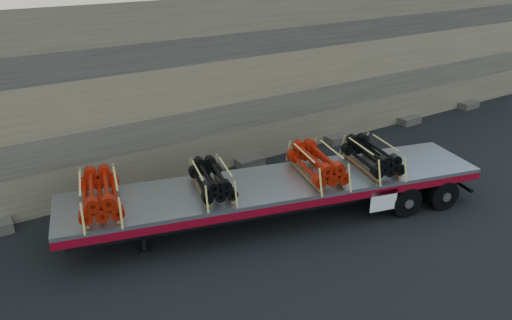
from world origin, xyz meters
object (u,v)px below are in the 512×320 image
Objects in this scene: bundle_front at (100,195)px; bundle_midfront at (212,180)px; trailer at (278,200)px; bundle_midrear at (317,164)px; bundle_rear at (372,156)px.

bundle_front reaches higher than bundle_midfront.
bundle_midrear is at bearing -0.00° from trailer.
bundle_midrear is (3.58, -0.93, 0.05)m from bundle_midfront.
trailer is 1.84m from bundle_midrear.
bundle_front is at bearing 180.00° from trailer.
bundle_midfront is at bearing 180.00° from bundle_rear.
bundle_midfront reaches higher than trailer.
bundle_front reaches higher than trailer.
bundle_rear is at bearing 0.00° from bundle_front.
bundle_midrear reaches higher than trailer.
bundle_rear is at bearing -0.00° from bundle_midfront.
trailer is at bearing 180.00° from bundle_midrear.
bundle_front is at bearing 180.00° from bundle_rear.
bundle_front is 7.16m from bundle_midrear.
bundle_rear is (2.07, -0.53, -0.02)m from bundle_midrear.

